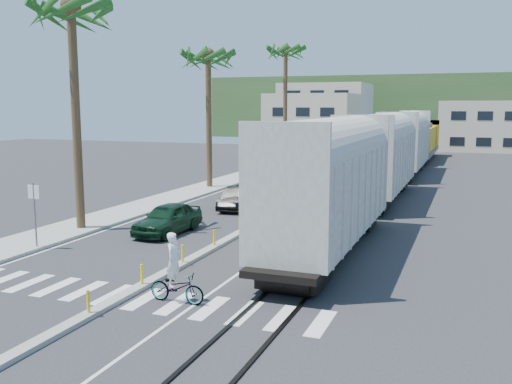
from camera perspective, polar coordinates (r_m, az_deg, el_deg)
ground at (r=21.51m, az=-9.87°, el=-8.65°), size 140.00×140.00×0.00m
sidewalk at (r=47.11m, az=-3.31°, el=0.98°), size 3.00×90.00×0.15m
rails at (r=46.39m, az=13.67°, el=0.57°), size 1.56×100.00×0.06m
median at (r=39.54m, az=4.99°, el=-0.50°), size 0.45×60.00×0.85m
crosswalk at (r=19.90m, az=-12.85°, el=-10.16°), size 14.00×2.20×0.01m
lane_markings at (r=44.93m, az=4.11°, el=0.50°), size 9.42×90.00×0.01m
freight_train at (r=44.78m, az=13.59°, el=3.99°), size 3.00×60.94×5.85m
palm_trees at (r=44.66m, az=-4.19°, el=14.35°), size 3.50×37.20×13.75m
street_sign at (r=26.90m, az=-21.28°, el=-1.31°), size 0.60×0.08×3.00m
buildings at (r=90.90m, az=10.08°, el=7.26°), size 38.00×27.00×10.00m
hillside at (r=118.09m, az=15.81°, el=8.15°), size 80.00×20.00×12.00m
car_lead at (r=28.80m, az=-8.82°, el=-2.63°), size 2.32×4.70×1.53m
car_second at (r=35.13m, az=-1.92°, el=-0.65°), size 2.24×4.38×1.35m
car_third at (r=38.56m, az=-0.25°, el=0.27°), size 2.25×5.14×1.47m
car_rear at (r=44.32m, az=1.14°, el=1.17°), size 2.57×4.48×1.16m
cyclist at (r=18.84m, az=-7.98°, el=-8.72°), size 0.81×1.96×2.32m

